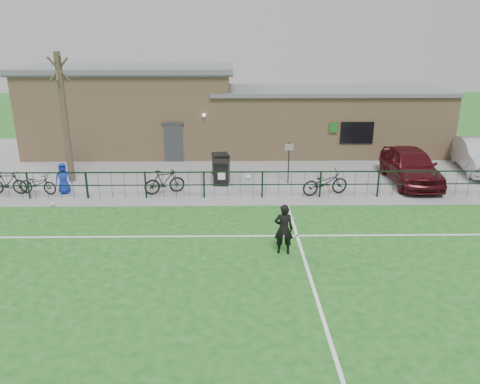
{
  "coord_description": "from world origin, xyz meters",
  "views": [
    {
      "loc": [
        -0.23,
        -11.05,
        6.82
      ],
      "look_at": [
        0.0,
        5.0,
        1.3
      ],
      "focal_mm": 35.0,
      "sensor_mm": 36.0,
      "label": 1
    }
  ],
  "objects_px": {
    "car_maroon": "(411,165)",
    "bicycle_c": "(38,184)",
    "bicycle_d": "(165,182)",
    "bicycle_e": "(325,183)",
    "wheelie_bin_left": "(222,173)",
    "wheelie_bin_right": "(221,166)",
    "bicycle_b": "(8,183)",
    "spectator_child": "(63,178)",
    "car_silver": "(480,156)",
    "ball_ground": "(53,204)",
    "bare_tree": "(65,119)",
    "sign_post": "(289,163)"
  },
  "relations": [
    {
      "from": "car_maroon",
      "to": "bicycle_d",
      "type": "bearing_deg",
      "value": -170.79
    },
    {
      "from": "car_maroon",
      "to": "bicycle_c",
      "type": "bearing_deg",
      "value": -173.24
    },
    {
      "from": "spectator_child",
      "to": "bicycle_c",
      "type": "bearing_deg",
      "value": 162.91
    },
    {
      "from": "bicycle_b",
      "to": "wheelie_bin_right",
      "type": "bearing_deg",
      "value": -73.17
    },
    {
      "from": "bicycle_c",
      "to": "bicycle_b",
      "type": "bearing_deg",
      "value": 103.09
    },
    {
      "from": "bare_tree",
      "to": "sign_post",
      "type": "height_order",
      "value": "bare_tree"
    },
    {
      "from": "wheelie_bin_left",
      "to": "spectator_child",
      "type": "distance_m",
      "value": 7.05
    },
    {
      "from": "wheelie_bin_right",
      "to": "sign_post",
      "type": "height_order",
      "value": "sign_post"
    },
    {
      "from": "bicycle_c",
      "to": "wheelie_bin_right",
      "type": "bearing_deg",
      "value": -61.36
    },
    {
      "from": "wheelie_bin_left",
      "to": "ball_ground",
      "type": "bearing_deg",
      "value": -151.56
    },
    {
      "from": "bicycle_d",
      "to": "spectator_child",
      "type": "xyz_separation_m",
      "value": [
        -4.45,
        0.08,
        0.15
      ]
    },
    {
      "from": "wheelie_bin_left",
      "to": "wheelie_bin_right",
      "type": "relative_size",
      "value": 0.96
    },
    {
      "from": "bicycle_b",
      "to": "bicycle_d",
      "type": "height_order",
      "value": "bicycle_d"
    },
    {
      "from": "sign_post",
      "to": "bicycle_b",
      "type": "bearing_deg",
      "value": -173.77
    },
    {
      "from": "bare_tree",
      "to": "car_silver",
      "type": "xyz_separation_m",
      "value": [
        20.29,
        1.31,
        -2.16
      ]
    },
    {
      "from": "ball_ground",
      "to": "wheelie_bin_left",
      "type": "bearing_deg",
      "value": 22.51
    },
    {
      "from": "bicycle_d",
      "to": "spectator_child",
      "type": "bearing_deg",
      "value": 69.34
    },
    {
      "from": "wheelie_bin_right",
      "to": "car_silver",
      "type": "bearing_deg",
      "value": -9.43
    },
    {
      "from": "bicycle_e",
      "to": "ball_ground",
      "type": "xyz_separation_m",
      "value": [
        -11.45,
        -1.27,
        -0.47
      ]
    },
    {
      "from": "wheelie_bin_right",
      "to": "car_silver",
      "type": "xyz_separation_m",
      "value": [
        13.15,
        0.74,
        0.28
      ]
    },
    {
      "from": "sign_post",
      "to": "ball_ground",
      "type": "height_order",
      "value": "sign_post"
    },
    {
      "from": "spectator_child",
      "to": "sign_post",
      "type": "bearing_deg",
      "value": -11.77
    },
    {
      "from": "bicycle_d",
      "to": "car_maroon",
      "type": "bearing_deg",
      "value": -102.57
    },
    {
      "from": "car_maroon",
      "to": "bare_tree",
      "type": "bearing_deg",
      "value": -179.6
    },
    {
      "from": "bicycle_c",
      "to": "spectator_child",
      "type": "bearing_deg",
      "value": -76.26
    },
    {
      "from": "bare_tree",
      "to": "bicycle_d",
      "type": "distance_m",
      "value": 5.64
    },
    {
      "from": "sign_post",
      "to": "car_silver",
      "type": "bearing_deg",
      "value": 10.49
    },
    {
      "from": "car_silver",
      "to": "car_maroon",
      "type": "bearing_deg",
      "value": -146.66
    },
    {
      "from": "car_silver",
      "to": "bicycle_c",
      "type": "bearing_deg",
      "value": -161.32
    },
    {
      "from": "sign_post",
      "to": "bicycle_e",
      "type": "xyz_separation_m",
      "value": [
        1.43,
        -1.64,
        -0.45
      ]
    },
    {
      "from": "car_maroon",
      "to": "spectator_child",
      "type": "height_order",
      "value": "car_maroon"
    },
    {
      "from": "bicycle_d",
      "to": "bicycle_e",
      "type": "relative_size",
      "value": 0.86
    },
    {
      "from": "wheelie_bin_right",
      "to": "sign_post",
      "type": "distance_m",
      "value": 3.42
    },
    {
      "from": "car_maroon",
      "to": "spectator_child",
      "type": "bearing_deg",
      "value": -173.05
    },
    {
      "from": "car_silver",
      "to": "spectator_child",
      "type": "relative_size",
      "value": 3.56
    },
    {
      "from": "bicycle_d",
      "to": "ball_ground",
      "type": "distance_m",
      "value": 4.69
    },
    {
      "from": "wheelie_bin_left",
      "to": "bicycle_b",
      "type": "xyz_separation_m",
      "value": [
        -9.37,
        -1.31,
        -0.0
      ]
    },
    {
      "from": "bare_tree",
      "to": "sign_post",
      "type": "xyz_separation_m",
      "value": [
        10.34,
        -0.53,
        -1.98
      ]
    },
    {
      "from": "car_maroon",
      "to": "bicycle_c",
      "type": "xyz_separation_m",
      "value": [
        -16.98,
        -1.39,
        -0.38
      ]
    },
    {
      "from": "wheelie_bin_left",
      "to": "bicycle_d",
      "type": "distance_m",
      "value": 2.82
    },
    {
      "from": "bicycle_c",
      "to": "bicycle_e",
      "type": "height_order",
      "value": "bicycle_e"
    },
    {
      "from": "bicycle_c",
      "to": "car_maroon",
      "type": "bearing_deg",
      "value": -73.6
    },
    {
      "from": "bicycle_c",
      "to": "bicycle_e",
      "type": "bearing_deg",
      "value": -79.66
    },
    {
      "from": "car_silver",
      "to": "bicycle_c",
      "type": "relative_size",
      "value": 2.82
    },
    {
      "from": "wheelie_bin_left",
      "to": "wheelie_bin_right",
      "type": "xyz_separation_m",
      "value": [
        -0.08,
        1.15,
        0.02
      ]
    },
    {
      "from": "ball_ground",
      "to": "bare_tree",
      "type": "bearing_deg",
      "value": 95.35
    },
    {
      "from": "bicycle_c",
      "to": "wheelie_bin_left",
      "type": "bearing_deg",
      "value": -69.25
    },
    {
      "from": "wheelie_bin_right",
      "to": "bicycle_b",
      "type": "distance_m",
      "value": 9.61
    },
    {
      "from": "ball_ground",
      "to": "bicycle_d",
      "type": "bearing_deg",
      "value": 19.28
    },
    {
      "from": "bicycle_e",
      "to": "wheelie_bin_right",
      "type": "bearing_deg",
      "value": 44.13
    }
  ]
}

